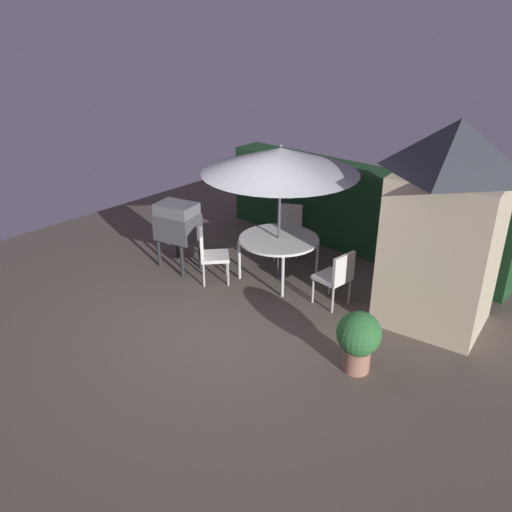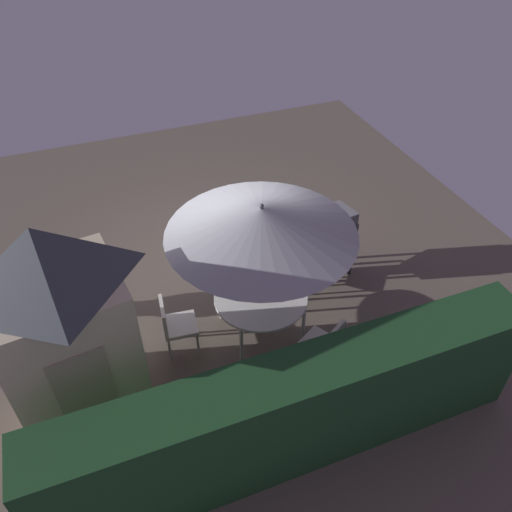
{
  "view_description": "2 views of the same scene",
  "coord_description": "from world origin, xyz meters",
  "px_view_note": "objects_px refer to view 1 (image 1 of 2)",
  "views": [
    {
      "loc": [
        4.69,
        -4.72,
        4.18
      ],
      "look_at": [
        0.18,
        0.38,
        0.98
      ],
      "focal_mm": 36.95,
      "sensor_mm": 36.0,
      "label": 1
    },
    {
      "loc": [
        1.59,
        6.38,
        5.87
      ],
      "look_at": [
        -0.56,
        0.85,
        0.85
      ],
      "focal_mm": 36.0,
      "sensor_mm": 36.0,
      "label": 2
    }
  ],
  "objects_px": {
    "chair_far_side": "(289,226)",
    "potted_plant_by_shed": "(358,338)",
    "chair_near_shed": "(337,275)",
    "bbq_grill": "(177,223)",
    "patio_umbrella": "(280,160)",
    "patio_table": "(279,241)",
    "chair_toward_hedge": "(210,253)",
    "garden_shed": "(445,225)"
  },
  "relations": [
    {
      "from": "patio_umbrella",
      "to": "chair_toward_hedge",
      "type": "height_order",
      "value": "patio_umbrella"
    },
    {
      "from": "chair_near_shed",
      "to": "chair_far_side",
      "type": "height_order",
      "value": "same"
    },
    {
      "from": "garden_shed",
      "to": "patio_umbrella",
      "type": "height_order",
      "value": "garden_shed"
    },
    {
      "from": "chair_far_side",
      "to": "chair_toward_hedge",
      "type": "distance_m",
      "value": 1.83
    },
    {
      "from": "chair_toward_hedge",
      "to": "potted_plant_by_shed",
      "type": "distance_m",
      "value": 3.18
    },
    {
      "from": "garden_shed",
      "to": "bbq_grill",
      "type": "xyz_separation_m",
      "value": [
        -4.11,
        -1.29,
        -0.66
      ]
    },
    {
      "from": "patio_table",
      "to": "bbq_grill",
      "type": "xyz_separation_m",
      "value": [
        -1.56,
        -0.85,
        0.17
      ]
    },
    {
      "from": "patio_umbrella",
      "to": "chair_toward_hedge",
      "type": "distance_m",
      "value": 1.92
    },
    {
      "from": "chair_near_shed",
      "to": "potted_plant_by_shed",
      "type": "relative_size",
      "value": 1.09
    },
    {
      "from": "bbq_grill",
      "to": "chair_far_side",
      "type": "distance_m",
      "value": 2.11
    },
    {
      "from": "bbq_grill",
      "to": "potted_plant_by_shed",
      "type": "relative_size",
      "value": 1.46
    },
    {
      "from": "chair_near_shed",
      "to": "patio_table",
      "type": "bearing_deg",
      "value": 173.55
    },
    {
      "from": "patio_table",
      "to": "chair_toward_hedge",
      "type": "xyz_separation_m",
      "value": [
        -0.78,
        -0.85,
        -0.16
      ]
    },
    {
      "from": "chair_far_side",
      "to": "patio_umbrella",
      "type": "bearing_deg",
      "value": -60.59
    },
    {
      "from": "patio_umbrella",
      "to": "chair_far_side",
      "type": "xyz_separation_m",
      "value": [
        -0.54,
        0.96,
        -1.53
      ]
    },
    {
      "from": "garden_shed",
      "to": "chair_near_shed",
      "type": "bearing_deg",
      "value": -156.03
    },
    {
      "from": "patio_umbrella",
      "to": "potted_plant_by_shed",
      "type": "relative_size",
      "value": 3.03
    },
    {
      "from": "bbq_grill",
      "to": "chair_toward_hedge",
      "type": "distance_m",
      "value": 0.85
    },
    {
      "from": "chair_far_side",
      "to": "chair_near_shed",
      "type": "bearing_deg",
      "value": -31.6
    },
    {
      "from": "garden_shed",
      "to": "patio_table",
      "type": "height_order",
      "value": "garden_shed"
    },
    {
      "from": "bbq_grill",
      "to": "chair_far_side",
      "type": "bearing_deg",
      "value": 60.77
    },
    {
      "from": "chair_far_side",
      "to": "bbq_grill",
      "type": "bearing_deg",
      "value": -119.23
    },
    {
      "from": "bbq_grill",
      "to": "garden_shed",
      "type": "bearing_deg",
      "value": 17.4
    },
    {
      "from": "garden_shed",
      "to": "patio_umbrella",
      "type": "relative_size",
      "value": 1.18
    },
    {
      "from": "chair_far_side",
      "to": "potted_plant_by_shed",
      "type": "xyz_separation_m",
      "value": [
        2.91,
        -2.29,
        -0.04
      ]
    },
    {
      "from": "garden_shed",
      "to": "chair_toward_hedge",
      "type": "height_order",
      "value": "garden_shed"
    },
    {
      "from": "chair_toward_hedge",
      "to": "potted_plant_by_shed",
      "type": "xyz_separation_m",
      "value": [
        3.14,
        -0.47,
        -0.04
      ]
    },
    {
      "from": "patio_table",
      "to": "patio_umbrella",
      "type": "distance_m",
      "value": 1.37
    },
    {
      "from": "bbq_grill",
      "to": "chair_near_shed",
      "type": "height_order",
      "value": "bbq_grill"
    },
    {
      "from": "chair_far_side",
      "to": "chair_toward_hedge",
      "type": "xyz_separation_m",
      "value": [
        -0.24,
        -1.82,
        0.0
      ]
    },
    {
      "from": "chair_far_side",
      "to": "garden_shed",
      "type": "bearing_deg",
      "value": -9.67
    },
    {
      "from": "patio_umbrella",
      "to": "chair_near_shed",
      "type": "distance_m",
      "value": 1.98
    },
    {
      "from": "patio_umbrella",
      "to": "patio_table",
      "type": "bearing_deg",
      "value": -63.43
    },
    {
      "from": "chair_far_side",
      "to": "potted_plant_by_shed",
      "type": "height_order",
      "value": "chair_far_side"
    },
    {
      "from": "patio_table",
      "to": "chair_far_side",
      "type": "relative_size",
      "value": 1.49
    },
    {
      "from": "patio_umbrella",
      "to": "chair_near_shed",
      "type": "xyz_separation_m",
      "value": [
        1.25,
        -0.14,
        -1.53
      ]
    },
    {
      "from": "bbq_grill",
      "to": "chair_toward_hedge",
      "type": "relative_size",
      "value": 1.33
    },
    {
      "from": "chair_far_side",
      "to": "potted_plant_by_shed",
      "type": "relative_size",
      "value": 1.09
    },
    {
      "from": "bbq_grill",
      "to": "chair_near_shed",
      "type": "bearing_deg",
      "value": 14.19
    },
    {
      "from": "chair_near_shed",
      "to": "chair_far_side",
      "type": "distance_m",
      "value": 2.11
    },
    {
      "from": "garden_shed",
      "to": "chair_far_side",
      "type": "relative_size",
      "value": 3.28
    },
    {
      "from": "garden_shed",
      "to": "potted_plant_by_shed",
      "type": "bearing_deg",
      "value": -96.13
    }
  ]
}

